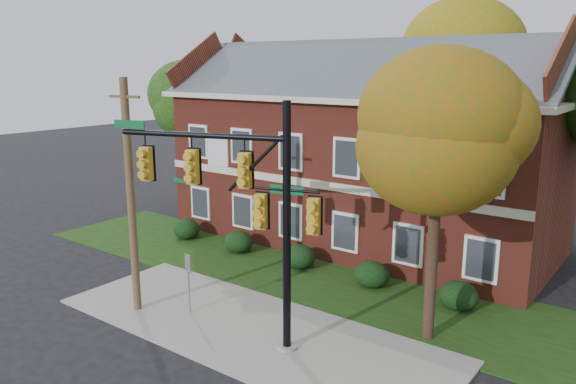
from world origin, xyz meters
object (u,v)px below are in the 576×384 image
Objects in this scene: traffic_signal at (244,198)px; sign_post at (188,274)px; apartment_building at (363,141)px; tree_near_right at (445,132)px; hedge_center at (299,257)px; tree_left_rear at (203,99)px; hedge_far_right at (459,296)px; tree_far_rear at (454,60)px; hedge_far_left at (186,229)px; hedge_right at (372,274)px; hedge_left at (239,242)px; utility_pole at (131,198)px.

traffic_signal is 4.44m from sign_post.
apartment_building is 11.99m from traffic_signal.
tree_near_right is 1.13× the size of traffic_signal.
hedge_center is 9.90m from tree_near_right.
tree_left_rear is at bearing 141.94° from sign_post.
hedge_center is 0.16× the size of tree_left_rear.
tree_far_rear reaches higher than hedge_far_right.
hedge_far_left is at bearing 180.00° from hedge_center.
apartment_building is 13.43× the size of hedge_right.
hedge_right is at bearing -56.33° from apartment_building.
hedge_right is 15.66m from tree_far_rear.
hedge_far_right is 18.30m from tree_left_rear.
tree_far_rear reaches higher than hedge_far_left.
tree_far_rear is at bearing 69.71° from hedge_left.
utility_pole is at bearing -54.97° from hedge_far_left.
apartment_building is 2.19× the size of tree_near_right.
traffic_signal is (-4.45, -6.45, 4.20)m from hedge_far_right.
sign_post reaches higher than hedge_right.
tree_near_right is (7.22, -2.83, 6.14)m from hedge_center.
hedge_right is 0.16× the size of tree_left_rear.
apartment_building is 8.84m from tree_far_rear.
hedge_far_left is at bearing 146.96° from sign_post.
tree_left_rear is at bearing 162.63° from hedge_right.
sign_post reaches higher than hedge_left.
apartment_building reaches higher than traffic_signal.
apartment_building reaches higher than hedge_far_left.
tree_near_right is 17.12m from tree_far_rear.
apartment_building is 13.43× the size of hedge_left.
tree_near_right is at bearing -37.28° from hedge_right.
hedge_left is at bearing -123.67° from apartment_building.
hedge_right is at bearing 0.00° from hedge_left.
tree_near_right is at bearing -69.73° from tree_far_rear.
sign_post is (1.69, 0.93, -2.67)m from utility_pole.
tree_left_rear is (-16.73, 4.14, 6.16)m from hedge_far_right.
apartment_building is at bearing 85.28° from traffic_signal.
traffic_signal is at bearing 1.10° from sign_post.
tree_left_rear is (-2.73, 4.14, 6.16)m from hedge_far_left.
hedge_right is 15.17m from tree_left_rear.
utility_pole is (-4.69, -0.48, -0.57)m from traffic_signal.
sign_post reaches higher than hedge_far_left.
tree_left_rear reaches higher than hedge_right.
hedge_right is 7.76m from traffic_signal.
tree_far_rear reaches higher than apartment_building.
hedge_right is at bearing 41.90° from utility_pole.
hedge_center is at bearing -90.00° from apartment_building.
apartment_building is 11.80m from sign_post.
apartment_building is 6.89m from hedge_center.
tree_near_right reaches higher than hedge_far_left.
sign_post is at bearing -42.53° from hedge_far_left.
hedge_left is 3.50m from hedge_center.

